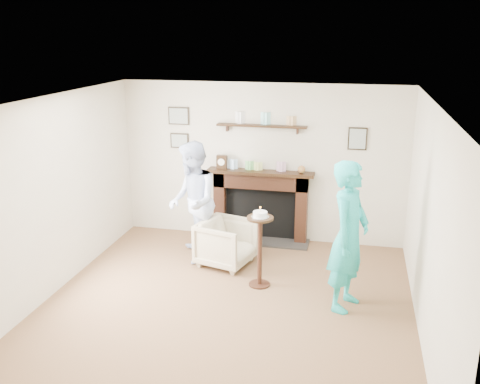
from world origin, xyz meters
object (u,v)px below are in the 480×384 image
(armchair, at_px, (226,264))
(man, at_px, (194,258))
(pedestal_table, at_px, (260,238))
(woman, at_px, (344,306))

(armchair, height_order, man, man)
(pedestal_table, bearing_deg, man, 149.81)
(woman, bearing_deg, pedestal_table, 92.70)
(woman, xyz_separation_m, pedestal_table, (-1.13, 0.32, 0.68))
(pedestal_table, bearing_deg, armchair, 136.82)
(man, height_order, pedestal_table, pedestal_table)
(armchair, bearing_deg, woman, -101.82)
(armchair, bearing_deg, man, 95.49)
(armchair, bearing_deg, pedestal_table, -117.88)
(woman, bearing_deg, man, 85.32)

